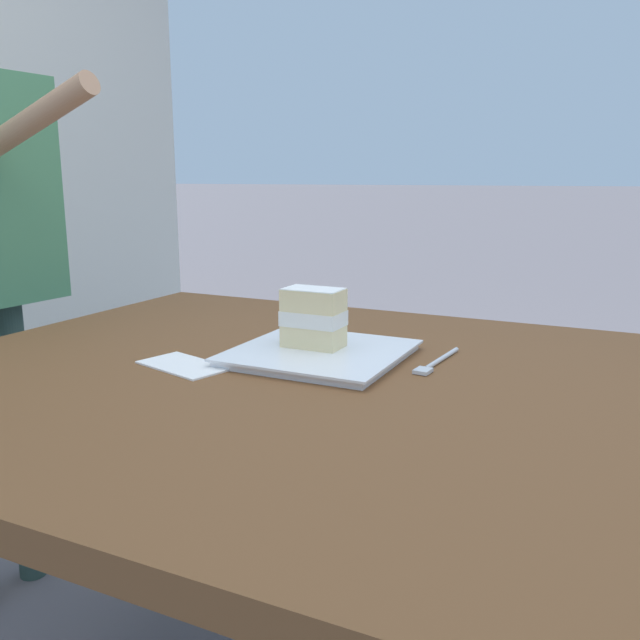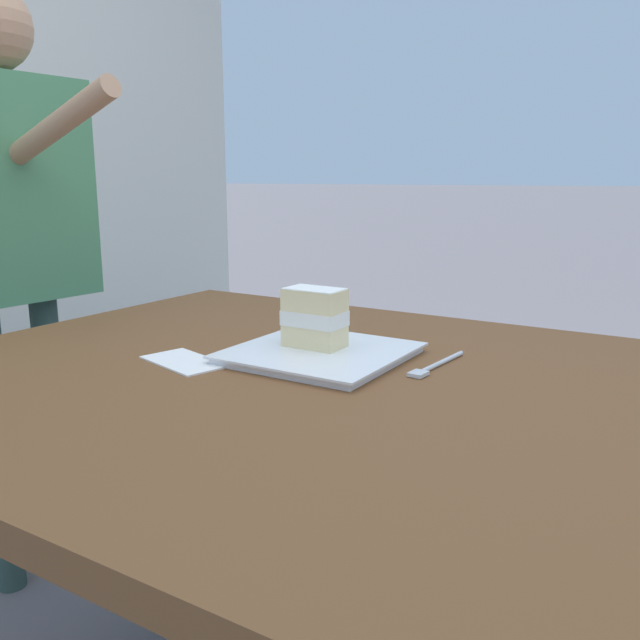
{
  "view_description": "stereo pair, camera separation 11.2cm",
  "coord_description": "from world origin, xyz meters",
  "px_view_note": "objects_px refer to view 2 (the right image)",
  "views": [
    {
      "loc": [
        0.29,
        -0.9,
        1.05
      ],
      "look_at": [
        -0.19,
        0.09,
        0.82
      ],
      "focal_mm": 37.41,
      "sensor_mm": 36.0,
      "label": 1
    },
    {
      "loc": [
        0.38,
        -0.84,
        1.05
      ],
      "look_at": [
        -0.19,
        0.09,
        0.82
      ],
      "focal_mm": 37.41,
      "sensor_mm": 36.0,
      "label": 2
    }
  ],
  "objects_px": {
    "paper_napkin": "(185,361)",
    "dessert_fork": "(435,366)",
    "diner_person": "(5,201)",
    "patio_table": "(399,444)",
    "dessert_plate": "(320,354)",
    "cake_slice": "(315,318)"
  },
  "relations": [
    {
      "from": "patio_table",
      "to": "dessert_plate",
      "type": "relative_size",
      "value": 5.88
    },
    {
      "from": "dessert_fork",
      "to": "patio_table",
      "type": "bearing_deg",
      "value": -89.23
    },
    {
      "from": "paper_napkin",
      "to": "diner_person",
      "type": "relative_size",
      "value": 0.11
    },
    {
      "from": "patio_table",
      "to": "paper_napkin",
      "type": "bearing_deg",
      "value": -172.17
    },
    {
      "from": "dessert_plate",
      "to": "paper_napkin",
      "type": "bearing_deg",
      "value": -141.82
    },
    {
      "from": "cake_slice",
      "to": "diner_person",
      "type": "bearing_deg",
      "value": 177.52
    },
    {
      "from": "patio_table",
      "to": "paper_napkin",
      "type": "relative_size",
      "value": 9.59
    },
    {
      "from": "dessert_plate",
      "to": "cake_slice",
      "type": "relative_size",
      "value": 2.72
    },
    {
      "from": "dessert_plate",
      "to": "patio_table",
      "type": "bearing_deg",
      "value": -25.01
    },
    {
      "from": "dessert_plate",
      "to": "diner_person",
      "type": "xyz_separation_m",
      "value": [
        -0.92,
        0.05,
        0.24
      ]
    },
    {
      "from": "patio_table",
      "to": "dessert_fork",
      "type": "height_order",
      "value": "dessert_fork"
    },
    {
      "from": "dessert_plate",
      "to": "dessert_fork",
      "type": "distance_m",
      "value": 0.2
    },
    {
      "from": "dessert_plate",
      "to": "diner_person",
      "type": "height_order",
      "value": "diner_person"
    },
    {
      "from": "patio_table",
      "to": "diner_person",
      "type": "distance_m",
      "value": 1.17
    },
    {
      "from": "diner_person",
      "to": "cake_slice",
      "type": "bearing_deg",
      "value": -2.48
    },
    {
      "from": "dessert_fork",
      "to": "cake_slice",
      "type": "bearing_deg",
      "value": -170.4
    },
    {
      "from": "paper_napkin",
      "to": "dessert_fork",
      "type": "bearing_deg",
      "value": 27.08
    },
    {
      "from": "patio_table",
      "to": "diner_person",
      "type": "height_order",
      "value": "diner_person"
    },
    {
      "from": "patio_table",
      "to": "diner_person",
      "type": "relative_size",
      "value": 1.1
    },
    {
      "from": "diner_person",
      "to": "patio_table",
      "type": "bearing_deg",
      "value": -7.23
    },
    {
      "from": "paper_napkin",
      "to": "diner_person",
      "type": "xyz_separation_m",
      "value": [
        -0.75,
        0.19,
        0.24
      ]
    },
    {
      "from": "dessert_fork",
      "to": "paper_napkin",
      "type": "xyz_separation_m",
      "value": [
        -0.37,
        -0.19,
        -0.0
      ]
    }
  ]
}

